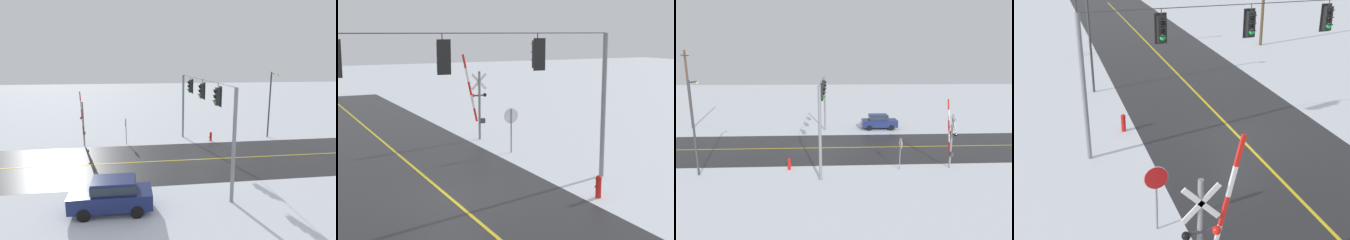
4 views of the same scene
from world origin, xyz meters
TOP-DOWN VIEW (x-y plane):
  - ground_plane at (0.00, 0.00)m, footprint 160.00×160.00m
  - road_asphalt at (0.00, 6.00)m, footprint 9.00×80.00m
  - lane_centre_line at (0.00, 6.00)m, footprint 0.14×72.00m
  - signal_span at (0.08, -0.01)m, footprint 14.20×0.47m
  - stop_sign at (-5.43, -5.68)m, footprint 0.80×0.09m
  - railroad_crossing at (-5.18, -9.45)m, footprint 1.54×0.31m
  - streetlamp_near at (-5.59, 8.45)m, footprint 1.39×0.28m
  - streetlamp_far at (-5.59, 17.20)m, footprint 1.39×0.28m
  - fire_hydrant at (-5.10, 2.35)m, footprint 0.24×0.31m

SIDE VIEW (x-z plane):
  - ground_plane at x=0.00m, z-range 0.00..0.00m
  - road_asphalt at x=0.00m, z-range 0.00..0.01m
  - lane_centre_line at x=0.00m, z-range 0.01..0.01m
  - fire_hydrant at x=-5.10m, z-range 0.03..0.91m
  - stop_sign at x=-5.43m, z-range 0.54..2.89m
  - railroad_crossing at x=-5.18m, z-range -0.17..4.82m
  - streetlamp_near at x=-5.59m, z-range 0.67..7.17m
  - streetlamp_far at x=-5.59m, z-range 0.67..7.17m
  - signal_span at x=0.08m, z-range 1.17..7.39m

